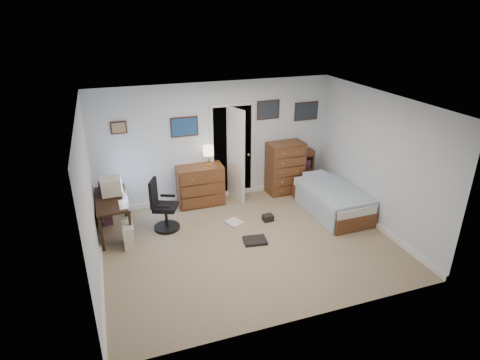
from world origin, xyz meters
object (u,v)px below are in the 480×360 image
at_px(low_dresser, 200,185).
at_px(tall_dresser, 285,168).
at_px(computer_desk, 108,207).
at_px(bed, 331,199).
at_px(office_chair, 163,210).

bearing_deg(low_dresser, tall_dresser, 1.07).
bearing_deg(tall_dresser, computer_desk, -173.46).
bearing_deg(low_dresser, bed, -24.73).
distance_m(low_dresser, tall_dresser, 1.93).
distance_m(low_dresser, bed, 2.70).
xyz_separation_m(office_chair, low_dresser, (0.91, 0.78, 0.04)).
distance_m(office_chair, tall_dresser, 2.93).
bearing_deg(computer_desk, office_chair, -10.50).
bearing_deg(bed, low_dresser, 152.45).
relative_size(low_dresser, tall_dresser, 0.82).
height_order(low_dresser, bed, low_dresser).
height_order(low_dresser, tall_dresser, tall_dresser).
distance_m(computer_desk, office_chair, 0.98).
bearing_deg(computer_desk, bed, -8.87).
bearing_deg(low_dresser, office_chair, -137.35).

